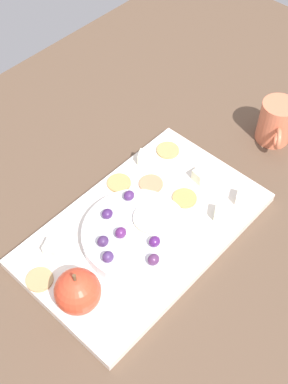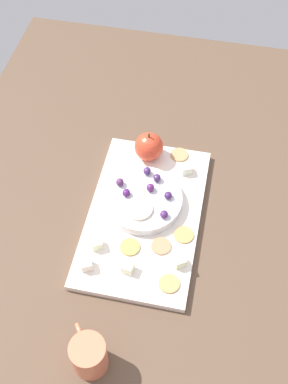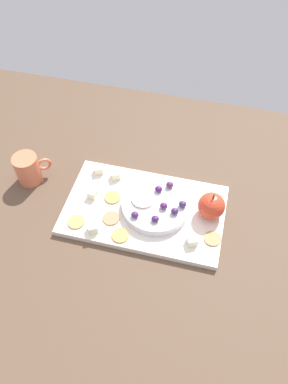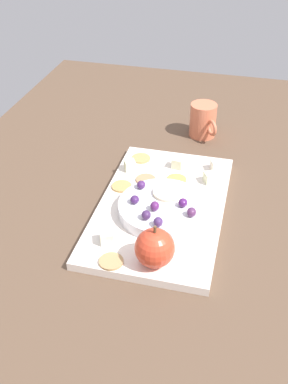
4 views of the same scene
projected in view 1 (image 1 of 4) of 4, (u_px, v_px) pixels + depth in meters
table at (158, 216)px, 85.73cm from camera, size 139.05×98.98×3.28cm
platter at (144, 229)px, 81.07cm from camera, size 39.86×24.03×1.63cm
serving_dish at (136, 235)px, 77.97cm from camera, size 17.04×17.04×2.25cm
apple_whole at (78, 291)px, 69.42cm from camera, size 6.71×6.71×6.71cm
apple_stem at (75, 278)px, 66.34cm from camera, size 0.50×0.50×1.20cm
cheese_cube_0 at (222, 213)px, 80.67cm from camera, size 3.06×3.06×2.24cm
cheese_cube_1 at (52, 248)px, 76.48cm from camera, size 2.95×2.95×2.24cm
cheese_cube_2 at (201, 176)px, 85.69cm from camera, size 2.56×2.56×2.24cm
cheese_cube_3 at (145, 158)px, 88.31cm from camera, size 3.05×3.05×2.24cm
cheese_cube_4 at (243, 198)px, 82.67cm from camera, size 2.95×2.95×2.24cm
cracker_0 at (185, 198)px, 83.77cm from camera, size 4.16×4.16×0.40cm
cracker_1 at (119, 183)px, 85.86cm from camera, size 4.16×4.16×0.40cm
cracker_2 at (40, 280)px, 74.12cm from camera, size 4.16×4.16×0.40cm
cracker_3 at (151, 184)px, 85.72cm from camera, size 4.16×4.16×0.40cm
cracker_4 at (168, 150)px, 90.72cm from camera, size 4.16×4.16×0.40cm
grape_0 at (153, 260)px, 72.94cm from camera, size 1.87×1.68×1.69cm
grape_1 at (129, 195)px, 80.54cm from camera, size 1.87×1.68×1.56cm
grape_2 at (107, 214)px, 78.27cm from camera, size 1.87×1.68×1.50cm
grape_3 at (108, 257)px, 73.19cm from camera, size 1.87×1.68×1.75cm
grape_4 at (121, 233)px, 75.88cm from camera, size 1.87×1.68×1.74cm
grape_5 at (155, 242)px, 74.96cm from camera, size 1.87×1.68×1.61cm
grape_6 at (101, 240)px, 75.09cm from camera, size 1.87×1.68×1.69cm
apple_slice_0 at (151, 218)px, 78.27cm from camera, size 5.84×5.84×0.60cm
cup at (276, 122)px, 91.99cm from camera, size 8.65×7.40×8.33cm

